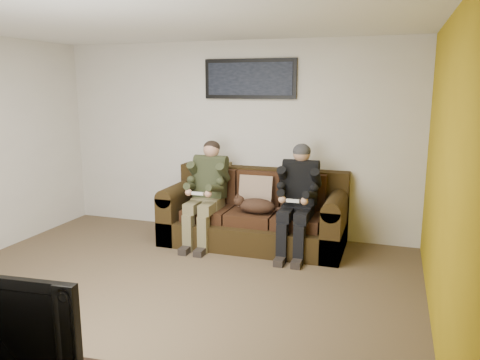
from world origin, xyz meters
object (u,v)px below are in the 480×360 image
(sofa, at_px, (255,216))
(cat, at_px, (255,205))
(person_right, at_px, (298,193))
(television, at_px, (3,320))
(framed_poster, at_px, (250,79))
(person_left, at_px, (207,186))

(sofa, bearing_deg, cat, -74.18)
(person_right, height_order, television, person_right)
(framed_poster, bearing_deg, sofa, -62.49)
(person_left, relative_size, television, 1.22)
(television, bearing_deg, person_left, 89.35)
(sofa, distance_m, framed_poster, 1.80)
(cat, bearing_deg, sofa, 105.82)
(person_left, xyz_separation_m, person_right, (1.18, 0.00, 0.00))
(television, bearing_deg, framed_poster, 83.39)
(cat, bearing_deg, person_left, 175.60)
(sofa, relative_size, person_left, 1.75)
(cat, height_order, framed_poster, framed_poster)
(cat, bearing_deg, person_right, 5.60)
(framed_poster, height_order, television, framed_poster)
(sofa, distance_m, cat, 0.33)
(sofa, xyz_separation_m, framed_poster, (-0.20, 0.38, 1.75))
(framed_poster, bearing_deg, cat, -66.80)
(person_right, bearing_deg, sofa, 162.01)
(sofa, relative_size, television, 2.14)
(person_right, xyz_separation_m, cat, (-0.52, -0.05, -0.19))
(framed_poster, bearing_deg, person_right, -36.04)
(person_left, xyz_separation_m, cat, (0.66, -0.05, -0.18))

